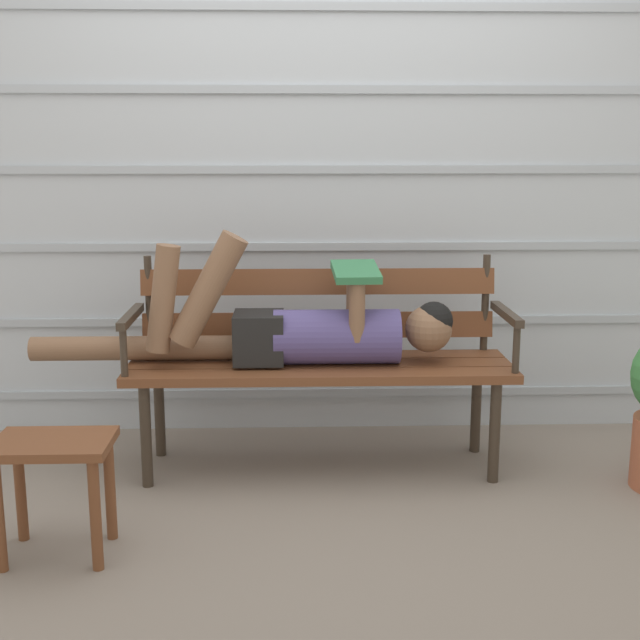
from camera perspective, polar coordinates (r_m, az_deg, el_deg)
ground_plane at (r=3.37m, az=0.11°, el=-11.23°), size 12.00×12.00×0.00m
house_siding at (r=3.84m, az=-0.27°, el=10.19°), size 4.01×0.08×2.42m
park_bench at (r=3.47m, az=-0.04°, el=-2.01°), size 1.56×0.45×0.86m
reclining_person at (r=3.38m, az=-1.62°, el=-0.55°), size 1.71×0.26×0.55m
footstool at (r=2.88m, az=-17.59°, el=-9.45°), size 0.38×0.27×0.40m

